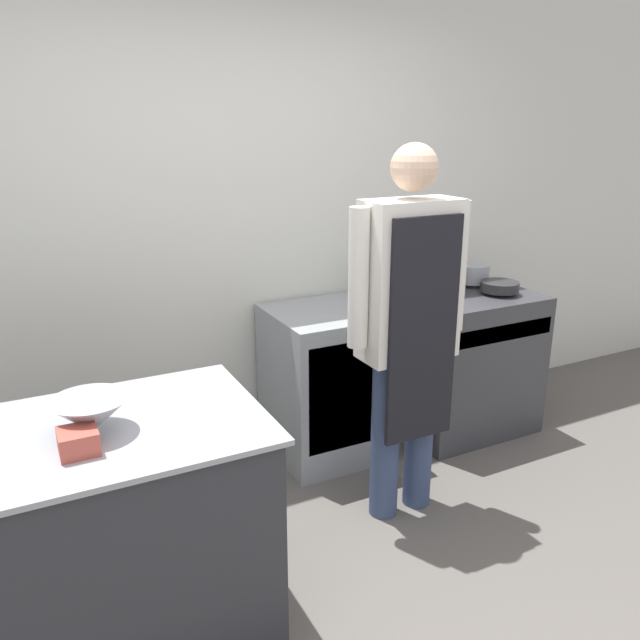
{
  "coord_description": "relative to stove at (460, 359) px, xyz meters",
  "views": [
    {
      "loc": [
        -1.13,
        -1.51,
        1.87
      ],
      "look_at": [
        0.14,
        0.98,
        0.99
      ],
      "focal_mm": 35.0,
      "sensor_mm": 36.0,
      "label": 1
    }
  ],
  "objects": [
    {
      "name": "wall_back",
      "position": [
        -1.34,
        0.43,
        0.91
      ],
      "size": [
        8.0,
        0.05,
        2.7
      ],
      "color": "silver",
      "rests_on": "ground_plane"
    },
    {
      "name": "stove",
      "position": [
        0.0,
        0.0,
        0.0
      ],
      "size": [
        0.81,
        0.71,
        0.9
      ],
      "color": "#38383D",
      "rests_on": "ground_plane"
    },
    {
      "name": "fridge_unit",
      "position": [
        -0.93,
        0.07,
        -0.01
      ],
      "size": [
        0.61,
        0.62,
        0.87
      ],
      "color": "#93999E",
      "rests_on": "ground_plane"
    },
    {
      "name": "person_cook",
      "position": [
        -0.86,
        -0.63,
        0.58
      ],
      "size": [
        0.63,
        0.24,
        1.8
      ],
      "color": "#38476B",
      "rests_on": "ground_plane"
    },
    {
      "name": "stock_pot",
      "position": [
        -0.18,
        0.13,
        0.57
      ],
      "size": [
        0.32,
        0.32,
        0.23
      ],
      "color": "#9EA0A8",
      "rests_on": "stove"
    },
    {
      "name": "sauce_pot",
      "position": [
        0.16,
        0.13,
        0.52
      ],
      "size": [
        0.21,
        0.21,
        0.12
      ],
      "color": "#9EA0A8",
      "rests_on": "stove"
    },
    {
      "name": "mixing_bowl",
      "position": [
        -2.3,
        -0.88,
        0.51
      ],
      "size": [
        0.26,
        0.26,
        0.12
      ],
      "color": "#9EA0A8",
      "rests_on": "prep_counter"
    },
    {
      "name": "prep_counter",
      "position": [
        -2.4,
        -0.86,
        0.0
      ],
      "size": [
        1.37,
        0.75,
        0.89
      ],
      "color": "#2D2D33",
      "rests_on": "ground_plane"
    },
    {
      "name": "plastic_tub",
      "position": [
        -2.36,
        -1.0,
        0.48
      ],
      "size": [
        0.12,
        0.12,
        0.08
      ],
      "color": "#B24C3F",
      "rests_on": "prep_counter"
    },
    {
      "name": "saute_pan",
      "position": [
        0.16,
        -0.12,
        0.49
      ],
      "size": [
        0.23,
        0.23,
        0.06
      ],
      "color": "#262628",
      "rests_on": "stove"
    }
  ]
}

